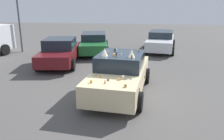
{
  "coord_description": "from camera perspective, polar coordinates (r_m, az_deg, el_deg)",
  "views": [
    {
      "loc": [
        -8.26,
        -0.78,
        3.35
      ],
      "look_at": [
        0.0,
        0.3,
        0.9
      ],
      "focal_mm": 36.93,
      "sensor_mm": 36.0,
      "label": 1
    }
  ],
  "objects": [
    {
      "name": "parked_sedan_row_back_far",
      "position": [
        16.01,
        -4.54,
        6.79
      ],
      "size": [
        4.84,
        2.58,
        1.34
      ],
      "rotation": [
        0.0,
        0.0,
        3.33
      ],
      "color": "#1E602D",
      "rests_on": "ground"
    },
    {
      "name": "lot_lamp_post",
      "position": [
        17.27,
        -22.17,
        12.65
      ],
      "size": [
        0.28,
        0.28,
        4.24
      ],
      "color": "#4C4C51",
      "rests_on": "ground"
    },
    {
      "name": "art_car_decorated",
      "position": [
        8.72,
        2.0,
        -0.95
      ],
      "size": [
        4.64,
        2.36,
        1.78
      ],
      "rotation": [
        0.0,
        0.0,
        3.04
      ],
      "color": "beige",
      "rests_on": "ground"
    },
    {
      "name": "parked_sedan_row_back_center",
      "position": [
        13.24,
        -12.73,
        4.49
      ],
      "size": [
        4.62,
        2.47,
        1.44
      ],
      "rotation": [
        0.0,
        0.0,
        3.29
      ],
      "color": "#5B1419",
      "rests_on": "ground"
    },
    {
      "name": "parked_sedan_near_left",
      "position": [
        17.01,
        11.95,
        7.1
      ],
      "size": [
        4.7,
        2.44,
        1.38
      ],
      "rotation": [
        0.0,
        0.0,
        3.0
      ],
      "color": "silver",
      "rests_on": "ground"
    },
    {
      "name": "ground_plane",
      "position": [
        8.95,
        1.91,
        -5.61
      ],
      "size": [
        60.0,
        60.0,
        0.0
      ],
      "primitive_type": "plane",
      "color": "#514F4C"
    }
  ]
}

